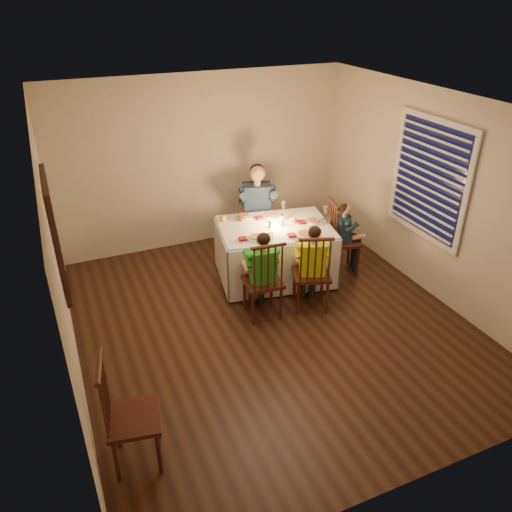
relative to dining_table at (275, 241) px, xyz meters
name	(u,v)px	position (x,y,z in m)	size (l,w,h in m)	color
ground	(271,322)	(-0.50, -0.97, -0.57)	(5.00, 5.00, 0.00)	black
wall_left	(58,266)	(-2.75, -0.97, 0.73)	(0.02, 5.00, 2.60)	beige
wall_right	(434,196)	(1.75, -0.97, 0.73)	(0.02, 5.00, 2.60)	beige
wall_back	(203,162)	(-0.50, 1.53, 0.73)	(4.50, 0.02, 2.60)	beige
ceiling	(275,107)	(-0.50, -0.97, 2.03)	(5.00, 5.00, 0.00)	white
dining_table	(275,241)	(0.00, 0.00, 0.00)	(1.70, 1.36, 0.76)	white
chair_adult	(257,251)	(0.09, 0.82, -0.57)	(0.44, 0.42, 1.08)	#33110E
chair_near_left	(262,314)	(-0.53, -0.77, -0.57)	(0.44, 0.42, 1.08)	#33110E
chair_near_right	(309,306)	(0.11, -0.85, -0.57)	(0.44, 0.42, 1.08)	#33110E
chair_end	(341,270)	(0.97, -0.21, -0.57)	(0.44, 0.42, 1.08)	#33110E
chair_extra	(140,458)	(-2.40, -2.34, -0.57)	(0.45, 0.43, 1.10)	#33110E
adult	(257,251)	(0.09, 0.82, -0.57)	(0.54, 0.49, 1.39)	navy
child_green	(262,314)	(-0.53, -0.77, -0.57)	(0.40, 0.37, 1.15)	green
child_yellow	(309,306)	(0.11, -0.85, -0.57)	(0.40, 0.37, 1.15)	yellow
child_teal	(341,270)	(0.97, -0.21, -0.57)	(0.34, 0.31, 1.04)	#1B2F44
setting_adult	(272,217)	(0.09, 0.28, 0.24)	(0.26, 0.26, 0.02)	white
setting_green	(257,238)	(-0.38, -0.24, 0.24)	(0.26, 0.26, 0.02)	white
setting_yellow	(305,234)	(0.24, -0.39, 0.24)	(0.26, 0.26, 0.02)	white
setting_teal	(314,221)	(0.55, -0.08, 0.24)	(0.26, 0.26, 0.02)	white
candle_left	(270,223)	(-0.08, 0.01, 0.28)	(0.06, 0.06, 0.10)	white
candle_right	(282,222)	(0.09, -0.02, 0.28)	(0.06, 0.06, 0.10)	white
squash	(223,218)	(-0.59, 0.43, 0.27)	(0.09, 0.09, 0.09)	yellow
orange_fruit	(294,220)	(0.29, 0.00, 0.27)	(0.08, 0.08, 0.08)	#FF5F15
serving_bowl	(243,217)	(-0.31, 0.38, 0.25)	(0.20, 0.20, 0.05)	white
wall_mirror	(56,234)	(-2.71, -0.67, 0.93)	(0.06, 0.95, 1.15)	black
window_blinds	(429,179)	(1.71, -0.87, 0.93)	(0.07, 1.34, 1.54)	#0D1035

